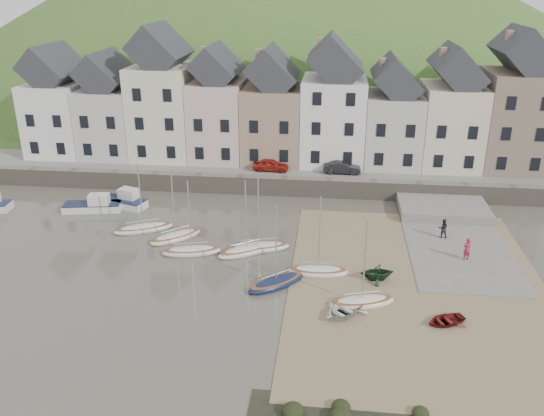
# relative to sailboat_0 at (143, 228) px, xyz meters

# --- Properties ---
(ground) EXTENTS (160.00, 160.00, 0.00)m
(ground) POSITION_rel_sailboat_0_xyz_m (11.21, -6.86, -0.26)
(ground) COLOR #464137
(ground) RESTS_ON ground
(quay_land) EXTENTS (90.00, 30.00, 1.50)m
(quay_land) POSITION_rel_sailboat_0_xyz_m (11.21, 25.14, 0.49)
(quay_land) COLOR #3B5E25
(quay_land) RESTS_ON ground
(quay_street) EXTENTS (70.00, 7.00, 0.10)m
(quay_street) POSITION_rel_sailboat_0_xyz_m (11.21, 13.64, 1.29)
(quay_street) COLOR slate
(quay_street) RESTS_ON quay_land
(seawall) EXTENTS (70.00, 1.20, 1.80)m
(seawall) POSITION_rel_sailboat_0_xyz_m (11.21, 10.14, 0.64)
(seawall) COLOR slate
(seawall) RESTS_ON ground
(beach) EXTENTS (18.00, 26.00, 0.06)m
(beach) POSITION_rel_sailboat_0_xyz_m (22.21, -6.86, -0.23)
(beach) COLOR #7D6B4C
(beach) RESTS_ON ground
(slipway) EXTENTS (8.00, 18.00, 0.12)m
(slipway) POSITION_rel_sailboat_0_xyz_m (26.21, 1.14, -0.20)
(slipway) COLOR slate
(slipway) RESTS_ON ground
(hillside) EXTENTS (134.40, 84.00, 84.00)m
(hillside) POSITION_rel_sailboat_0_xyz_m (6.21, 53.14, -18.25)
(hillside) COLOR #3B5E25
(hillside) RESTS_ON ground
(townhouse_terrace) EXTENTS (61.05, 8.00, 13.93)m
(townhouse_terrace) POSITION_rel_sailboat_0_xyz_m (12.97, 17.14, 7.06)
(townhouse_terrace) COLOR silver
(townhouse_terrace) RESTS_ON quay_land
(sailboat_0) EXTENTS (5.25, 3.59, 6.32)m
(sailboat_0) POSITION_rel_sailboat_0_xyz_m (0.00, 0.00, 0.00)
(sailboat_0) COLOR silver
(sailboat_0) RESTS_ON ground
(sailboat_1) EXTENTS (4.86, 2.57, 6.32)m
(sailboat_1) POSITION_rel_sailboat_0_xyz_m (5.16, -3.77, 0.00)
(sailboat_1) COLOR silver
(sailboat_1) RESTS_ON ground
(sailboat_2) EXTENTS (4.40, 4.18, 6.32)m
(sailboat_2) POSITION_rel_sailboat_0_xyz_m (3.20, -1.35, 0.00)
(sailboat_2) COLOR beige
(sailboat_2) RESTS_ON ground
(sailboat_3) EXTENTS (5.21, 2.74, 6.32)m
(sailboat_3) POSITION_rel_sailboat_0_xyz_m (10.33, -2.51, 0.00)
(sailboat_3) COLOR silver
(sailboat_3) RESTS_ON ground
(sailboat_4) EXTENTS (4.87, 4.04, 6.32)m
(sailboat_4) POSITION_rel_sailboat_0_xyz_m (9.45, -3.15, 0.00)
(sailboat_4) COLOR silver
(sailboat_4) RESTS_ON ground
(sailboat_5) EXTENTS (4.50, 4.18, 6.32)m
(sailboat_5) POSITION_rel_sailboat_0_xyz_m (12.31, -7.96, 0.00)
(sailboat_5) COLOR #121B3A
(sailboat_5) RESTS_ON ground
(sailboat_6) EXTENTS (4.46, 1.71, 6.32)m
(sailboat_6) POSITION_rel_sailboat_0_xyz_m (15.21, -5.93, 0.00)
(sailboat_6) COLOR silver
(sailboat_6) RESTS_ON ground
(sailboat_7) EXTENTS (4.73, 2.75, 6.32)m
(sailboat_7) POSITION_rel_sailboat_0_xyz_m (18.24, -9.83, 0.00)
(sailboat_7) COLOR beige
(sailboat_7) RESTS_ON ground
(motorboat_0) EXTENTS (5.47, 2.63, 1.70)m
(motorboat_0) POSITION_rel_sailboat_0_xyz_m (-5.98, 3.84, 0.32)
(motorboat_0) COLOR silver
(motorboat_0) RESTS_ON ground
(motorboat_2) EXTENTS (5.31, 3.13, 1.70)m
(motorboat_2) POSITION_rel_sailboat_0_xyz_m (-3.75, 5.34, 0.32)
(motorboat_2) COLOR silver
(motorboat_2) RESTS_ON ground
(rowboat_white) EXTENTS (3.88, 3.97, 0.67)m
(rowboat_white) POSITION_rel_sailboat_0_xyz_m (17.03, -11.17, 0.14)
(rowboat_white) COLOR silver
(rowboat_white) RESTS_ON beach
(rowboat_green) EXTENTS (2.78, 2.53, 1.27)m
(rowboat_green) POSITION_rel_sailboat_0_xyz_m (19.40, -6.39, 0.44)
(rowboat_green) COLOR #15311C
(rowboat_green) RESTS_ON beach
(rowboat_red) EXTENTS (3.12, 2.78, 0.53)m
(rowboat_red) POSITION_rel_sailboat_0_xyz_m (23.36, -11.53, 0.07)
(rowboat_red) COLOR maroon
(rowboat_red) RESTS_ON beach
(person_red) EXTENTS (0.78, 0.69, 1.80)m
(person_red) POSITION_rel_sailboat_0_xyz_m (26.37, -2.57, 0.76)
(person_red) COLOR #A01D38
(person_red) RESTS_ON slipway
(person_dark) EXTENTS (0.83, 0.66, 1.64)m
(person_dark) POSITION_rel_sailboat_0_xyz_m (25.25, 1.33, 0.68)
(person_dark) COLOR black
(person_dark) RESTS_ON slipway
(car_left) EXTENTS (3.75, 1.73, 1.25)m
(car_left) POSITION_rel_sailboat_0_xyz_m (9.59, 12.64, 1.96)
(car_left) COLOR maroon
(car_left) RESTS_ON quay_street
(car_right) EXTENTS (3.81, 1.36, 1.25)m
(car_right) POSITION_rel_sailboat_0_xyz_m (16.89, 12.64, 1.97)
(car_right) COLOR black
(car_right) RESTS_ON quay_street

